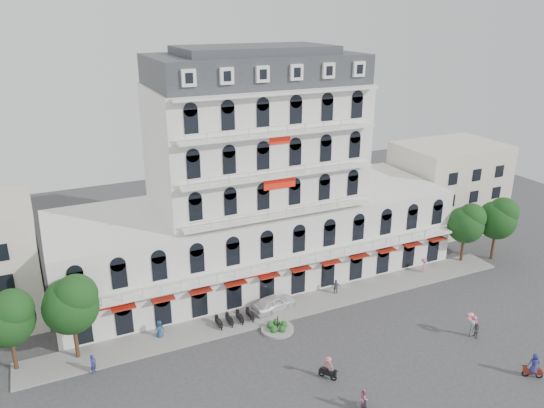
{
  "coord_description": "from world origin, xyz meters",
  "views": [
    {
      "loc": [
        -21.97,
        -33.72,
        29.23
      ],
      "look_at": [
        -1.72,
        10.0,
        11.52
      ],
      "focal_mm": 35.0,
      "sensor_mm": 36.0,
      "label": 1
    }
  ],
  "objects_px": {
    "rider_center": "(328,367)",
    "balloon_vendor": "(474,326)",
    "rider_east": "(534,365)",
    "rider_southwest": "(364,400)",
    "parked_car": "(274,303)"
  },
  "relations": [
    {
      "from": "rider_center",
      "to": "balloon_vendor",
      "type": "relative_size",
      "value": 0.87
    },
    {
      "from": "rider_east",
      "to": "balloon_vendor",
      "type": "relative_size",
      "value": 0.95
    },
    {
      "from": "balloon_vendor",
      "to": "rider_southwest",
      "type": "bearing_deg",
      "value": -165.37
    },
    {
      "from": "rider_southwest",
      "to": "rider_center",
      "type": "relative_size",
      "value": 0.99
    },
    {
      "from": "rider_center",
      "to": "balloon_vendor",
      "type": "height_order",
      "value": "balloon_vendor"
    },
    {
      "from": "rider_southwest",
      "to": "balloon_vendor",
      "type": "height_order",
      "value": "balloon_vendor"
    },
    {
      "from": "rider_center",
      "to": "rider_east",
      "type": "bearing_deg",
      "value": 30.26
    },
    {
      "from": "balloon_vendor",
      "to": "rider_center",
      "type": "bearing_deg",
      "value": 177.63
    },
    {
      "from": "parked_car",
      "to": "rider_southwest",
      "type": "bearing_deg",
      "value": 168.87
    },
    {
      "from": "parked_car",
      "to": "rider_east",
      "type": "bearing_deg",
      "value": -152.3
    },
    {
      "from": "parked_car",
      "to": "balloon_vendor",
      "type": "distance_m",
      "value": 19.51
    },
    {
      "from": "rider_east",
      "to": "balloon_vendor",
      "type": "height_order",
      "value": "balloon_vendor"
    },
    {
      "from": "rider_east",
      "to": "balloon_vendor",
      "type": "distance_m",
      "value": 6.51
    },
    {
      "from": "rider_center",
      "to": "balloon_vendor",
      "type": "xyz_separation_m",
      "value": [
        15.54,
        -0.64,
        0.17
      ]
    },
    {
      "from": "rider_east",
      "to": "rider_southwest",
      "type": "bearing_deg",
      "value": 25.85
    }
  ]
}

